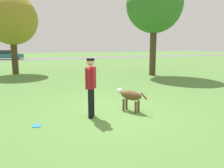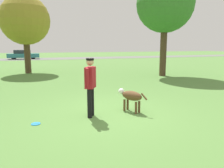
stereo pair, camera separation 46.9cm
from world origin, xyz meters
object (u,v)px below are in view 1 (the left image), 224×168
frisbee (37,126)px  tree_mid_center (12,20)px  person (91,83)px  parked_car_teal (7,55)px  tree_near_right (154,5)px  dog (130,96)px

frisbee → tree_mid_center: (-0.36, 11.47, 3.74)m
person → parked_car_teal: bearing=36.9°
tree_near_right → parked_car_teal: size_ratio=1.44×
person → dog: person is taller
frisbee → dog: bearing=4.0°
person → frisbee: bearing=126.2°
person → tree_near_right: bearing=-13.2°
tree_mid_center → parked_car_teal: tree_mid_center is taller
tree_mid_center → tree_near_right: (8.51, -4.61, 0.85)m
tree_mid_center → tree_near_right: tree_near_right is taller
person → tree_mid_center: (-1.85, 11.35, 2.78)m
tree_near_right → frisbee: bearing=-139.9°
tree_mid_center → parked_car_teal: (-0.99, 18.31, -3.08)m
person → tree_near_right: size_ratio=0.26×
tree_near_right → parked_car_teal: bearing=112.5°
person → tree_near_right: tree_near_right is taller
tree_mid_center → tree_near_right: bearing=-28.4°
tree_near_right → parked_car_teal: tree_near_right is taller
dog → tree_near_right: 9.52m
dog → parked_car_teal: size_ratio=0.23×
parked_car_teal → tree_mid_center: bearing=-86.3°
dog → parked_car_teal: parked_car_teal is taller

